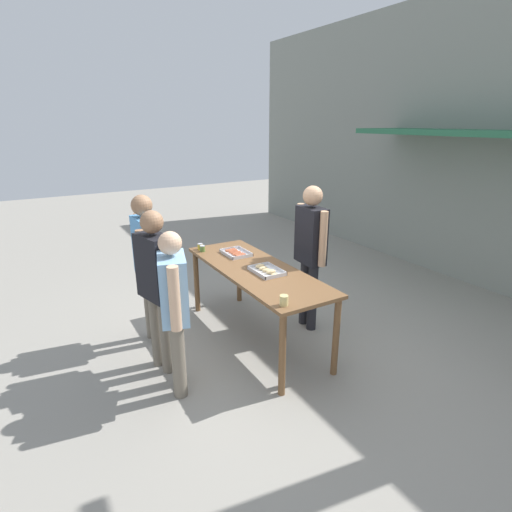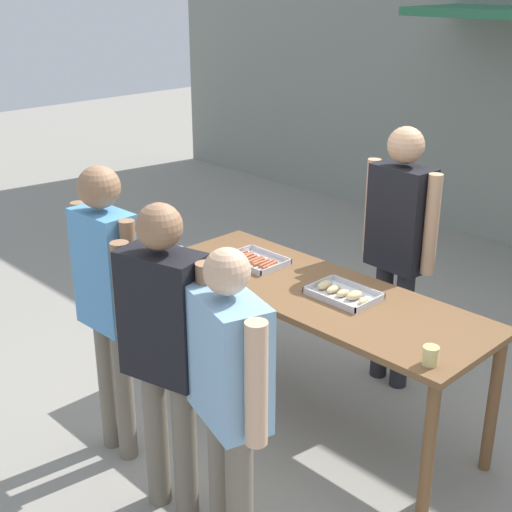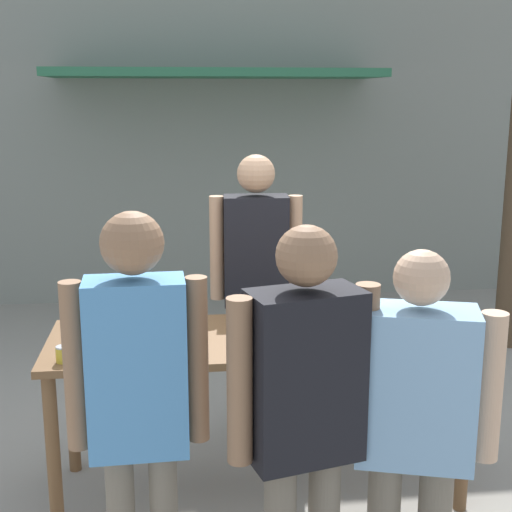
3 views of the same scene
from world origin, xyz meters
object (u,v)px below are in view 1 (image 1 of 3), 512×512
Objects in this scene: condiment_jar_ketchup at (202,249)px; person_customer_waiting_in_line at (157,279)px; food_tray_sausages at (236,253)px; beer_cup at (284,300)px; person_customer_with_cup at (174,301)px; condiment_jar_mustard at (200,247)px; food_tray_buns at (266,270)px; person_server_behind_table at (311,245)px; person_customer_holding_hotdog at (146,256)px.

person_customer_waiting_in_line is at bearing -43.89° from condiment_jar_ketchup.
food_tray_sausages is 1.37m from person_customer_waiting_in_line.
person_customer_with_cup reaches higher than beer_cup.
person_customer_waiting_in_line reaches higher than condiment_jar_mustard.
food_tray_buns is 1.24m from person_customer_waiting_in_line.
food_tray_sausages is at bearing -32.26° from person_customer_with_cup.
food_tray_buns is at bearing -78.14° from person_server_behind_table.
person_customer_with_cup is at bearing 168.81° from person_customer_waiting_in_line.
person_customer_with_cup is (0.30, -1.20, 0.02)m from food_tray_buns.
condiment_jar_mustard is 1.72m from person_customer_with_cup.
condiment_jar_mustard and condiment_jar_ketchup have the same top height.
food_tray_sausages is at bearing -78.04° from person_customer_waiting_in_line.
person_customer_waiting_in_line reaches higher than beer_cup.
person_customer_holding_hotdog reaches higher than beer_cup.
person_customer_holding_hotdog is at bearing -21.30° from person_customer_waiting_in_line.
person_customer_holding_hotdog is 1.03× the size of person_customer_waiting_in_line.
person_customer_with_cup is at bearing 175.32° from person_customer_holding_hotdog.
condiment_jar_ketchup is at bearing -129.64° from person_server_behind_table.
food_tray_sausages is at bearing -128.88° from person_server_behind_table.
beer_cup is 0.05× the size of person_server_behind_table.
food_tray_sausages is 1.59m from beer_cup.
person_customer_waiting_in_line is (1.03, -0.91, 0.08)m from condiment_jar_mustard.
beer_cup is (1.56, -0.31, 0.04)m from food_tray_sausages.
food_tray_buns is 0.73m from person_server_behind_table.
person_customer_holding_hotdog is at bearing 13.80° from person_customer_with_cup.
condiment_jar_ketchup is at bearing -15.77° from person_customer_with_cup.
person_customer_waiting_in_line is (-0.14, -1.23, 0.10)m from food_tray_buns.
food_tray_buns is at bearing -110.87° from person_customer_waiting_in_line.
person_customer_waiting_in_line reaches higher than condiment_jar_ketchup.
beer_cup is at bearing -11.34° from food_tray_sausages.
person_customer_with_cup is (0.40, -1.90, -0.15)m from person_server_behind_table.
beer_cup is 1.37m from person_server_behind_table.
food_tray_buns is 1.21m from condiment_jar_mustard.
person_customer_holding_hotdog is (0.31, -0.82, 0.13)m from condiment_jar_ketchup.
person_customer_with_cup is at bearing -120.00° from beer_cup.
beer_cup is at bearing -103.40° from person_customer_with_cup.
person_customer_holding_hotdog reaches higher than person_customer_with_cup.
person_customer_holding_hotdog reaches higher than condiment_jar_ketchup.
food_tray_sausages is 0.97m from person_server_behind_table.
condiment_jar_mustard is at bearing -179.81° from beer_cup.
condiment_jar_mustard reaches higher than food_tray_buns.
person_customer_with_cup is (1.47, -0.88, 0.00)m from condiment_jar_mustard.
person_customer_waiting_in_line is at bearing -87.42° from person_server_behind_table.
beer_cup reaches higher than condiment_jar_mustard.
person_server_behind_table is 1.93m from person_customer_waiting_in_line.
person_server_behind_table reaches higher than person_customer_holding_hotdog.
person_customer_holding_hotdog is at bearing -91.00° from food_tray_sausages.
person_server_behind_table is at bearing -61.45° from person_customer_with_cup.
person_customer_with_cup is at bearing -32.38° from condiment_jar_ketchup.
condiment_jar_ketchup is 0.05× the size of person_customer_holding_hotdog.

